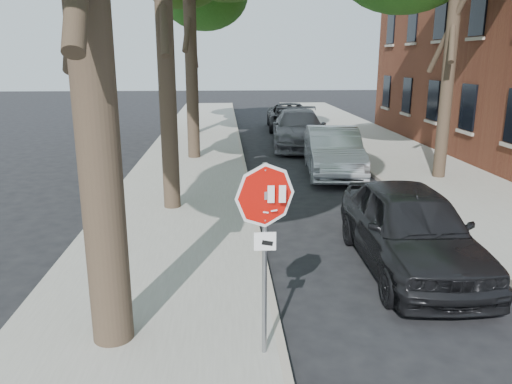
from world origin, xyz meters
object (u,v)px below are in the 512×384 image
Objects in this scene: stop_sign at (265,224)px; car_d at (290,117)px; car_a at (410,228)px; car_c at (299,129)px; car_b at (333,152)px.

car_d is (3.30, 22.61, -1.20)m from stop_sign.
car_d is at bearing 90.18° from car_a.
car_b is at bearing -81.16° from car_c.
car_b is 5.69m from car_c.
car_a is 0.96× the size of car_b.
car_c reaches higher than car_a.
stop_sign reaches higher than car_d.
car_c is (-0.10, 13.81, 0.02)m from car_a.
car_b is at bearing -86.85° from car_d.
car_a is 8.13m from car_b.
car_a is (3.03, 2.92, -1.13)m from stop_sign.
stop_sign reaches higher than car_b.
stop_sign is 0.54× the size of car_a.
car_c is at bearing 99.09° from car_b.
car_a is at bearing -86.47° from car_b.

